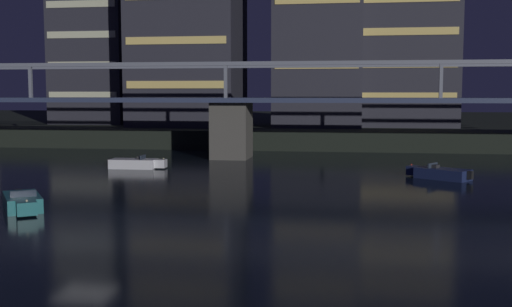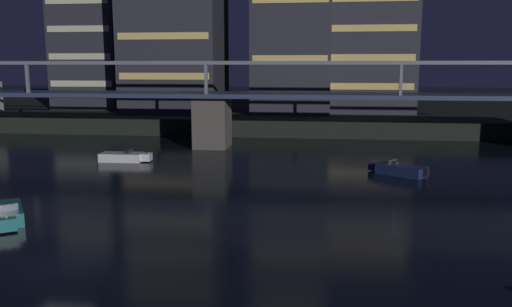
% 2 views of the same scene
% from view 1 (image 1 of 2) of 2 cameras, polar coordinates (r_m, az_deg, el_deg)
% --- Properties ---
extents(ground_plane, '(400.00, 400.00, 0.00)m').
position_cam_1_polar(ground_plane, '(28.50, -15.52, -7.61)').
color(ground_plane, black).
extents(far_riverbank, '(240.00, 80.00, 2.20)m').
position_cam_1_polar(far_riverbank, '(109.08, 2.43, 2.73)').
color(far_riverbank, black).
rests_on(far_riverbank, ground).
extents(river_bridge, '(84.40, 6.40, 9.38)m').
position_cam_1_polar(river_bridge, '(61.44, -2.27, 3.69)').
color(river_bridge, '#4C4944').
rests_on(river_bridge, ground).
extents(tower_west_low, '(10.42, 8.39, 20.68)m').
position_cam_1_polar(tower_west_low, '(90.77, -14.68, 9.13)').
color(tower_west_low, '#282833').
rests_on(tower_west_low, far_riverbank).
extents(tower_west_tall, '(13.52, 12.26, 27.05)m').
position_cam_1_polar(tower_west_tall, '(82.25, -6.27, 11.90)').
color(tower_west_tall, '#282833').
rests_on(tower_west_tall, far_riverbank).
extents(tower_east_tall, '(13.83, 9.45, 20.04)m').
position_cam_1_polar(tower_east_tall, '(82.46, 13.17, 9.33)').
color(tower_east_tall, '#282833').
rests_on(tower_east_tall, far_riverbank).
extents(speedboat_near_center, '(5.20, 1.87, 1.16)m').
position_cam_1_polar(speedboat_near_center, '(54.13, -10.98, -0.91)').
color(speedboat_near_center, silver).
rests_on(speedboat_near_center, ground).
extents(speedboat_mid_left, '(3.85, 4.77, 1.16)m').
position_cam_1_polar(speedboat_mid_left, '(36.60, -20.68, -4.22)').
color(speedboat_mid_left, '#196066').
rests_on(speedboat_mid_left, ground).
extents(speedboat_mid_center, '(4.71, 3.95, 1.16)m').
position_cam_1_polar(speedboat_mid_center, '(48.60, 16.58, -1.76)').
color(speedboat_mid_center, '#19234C').
rests_on(speedboat_mid_center, ground).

